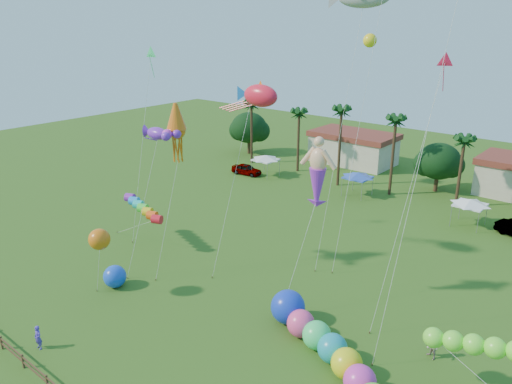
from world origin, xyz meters
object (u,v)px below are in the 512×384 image
Objects in this scene: car_a at (246,169)px; caterpillar_inflatable at (322,342)px; spectator_a at (38,338)px; spectator_b at (433,347)px; blue_ball at (115,276)px.

car_a is 41.16m from caterpillar_inflatable.
car_a is 2.58× the size of spectator_a.
spectator_b is 25.06m from blue_ball.
blue_ball reaches higher than spectator_a.
blue_ball is at bearing -165.62° from car_a.
spectator_b is 7.19m from caterpillar_inflatable.
blue_ball reaches higher than car_a.
caterpillar_inflatable is at bearing 10.50° from blue_ball.
spectator_a is 8.79m from blue_ball.
spectator_a is at bearing -165.95° from car_a.
caterpillar_inflatable is (30.56, -27.57, 0.30)m from car_a.
spectator_b is at bearing 62.64° from caterpillar_inflatable.
caterpillar_inflatable is 18.47m from blue_ball.
car_a is 33.33m from blue_ball.
caterpillar_inflatable reaches higher than car_a.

